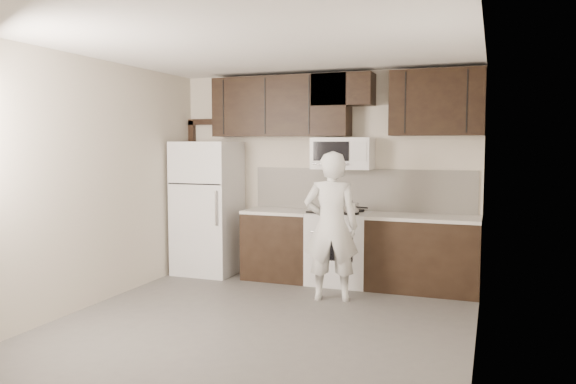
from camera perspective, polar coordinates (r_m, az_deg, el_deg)
The scene contains 14 objects.
floor at distance 5.60m, azimuth -3.12°, elevation -13.51°, with size 4.50×4.50×0.00m, color #54514F.
back_wall at distance 7.45m, azimuth 3.70°, elevation 1.66°, with size 4.00×4.00×0.00m, color beige.
ceiling at distance 5.40m, azimuth -3.25°, elevation 14.83°, with size 4.50×4.50×0.00m, color white.
counter_run at distance 7.11m, azimuth 7.63°, elevation -5.80°, with size 2.95×0.64×0.91m.
stove at distance 7.18m, azimuth 5.26°, elevation -5.63°, with size 0.76×0.66×0.94m.
backsplash at distance 7.32m, azimuth 7.42°, elevation 0.24°, with size 2.90×0.02×0.54m, color silver.
upper_cabinets at distance 7.23m, azimuth 4.94°, elevation 8.95°, with size 3.48×0.35×0.78m.
microwave at distance 7.17m, azimuth 5.57°, elevation 3.92°, with size 0.76×0.42×0.40m.
refrigerator at distance 7.74m, azimuth -8.16°, elevation -1.60°, with size 0.80×0.76×1.80m.
door_trim at distance 8.17m, azimuth -9.41°, elevation 1.17°, with size 0.50×0.08×2.12m.
saucepan at distance 6.91m, azimuth 6.43°, elevation -1.66°, with size 0.32×0.19×0.18m.
baking_tray at distance 7.03m, azimuth 3.81°, elevation -2.04°, with size 0.39×0.29×0.02m, color black.
pizza at distance 7.03m, azimuth 3.81°, elevation -1.89°, with size 0.27×0.27×0.02m, color beige.
person at distance 6.35m, azimuth 4.41°, elevation -3.49°, with size 0.62×0.40×1.69m, color white.
Camera 1 is at (2.11, -4.88, 1.77)m, focal length 35.00 mm.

